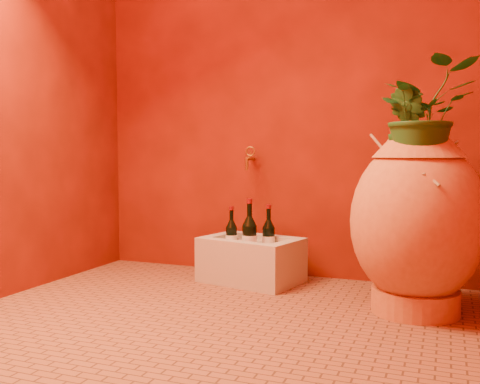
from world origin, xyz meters
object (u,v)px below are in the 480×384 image
at_px(wine_bottle_c, 269,239).
at_px(wall_tap, 250,157).
at_px(amphora, 417,220).
at_px(stone_basin, 251,261).
at_px(wine_bottle_a, 231,237).
at_px(wine_bottle_b, 249,238).

relative_size(wine_bottle_c, wall_tap, 2.13).
bearing_deg(amphora, stone_basin, 162.44).
bearing_deg(wine_bottle_a, wall_tap, 59.31).
distance_m(amphora, wine_bottle_b, 0.97).
height_order(amphora, wine_bottle_a, amphora).
xyz_separation_m(wine_bottle_c, wall_tap, (-0.17, 0.13, 0.47)).
bearing_deg(wall_tap, amphora, -25.58).
height_order(amphora, wine_bottle_c, amphora).
xyz_separation_m(stone_basin, wine_bottle_c, (0.09, 0.06, 0.13)).
distance_m(wine_bottle_b, wine_bottle_c, 0.14).
xyz_separation_m(wine_bottle_b, wall_tap, (-0.09, 0.24, 0.46)).
xyz_separation_m(wine_bottle_a, wine_bottle_b, (0.16, -0.12, 0.02)).
distance_m(amphora, wine_bottle_a, 1.15).
bearing_deg(wine_bottle_c, stone_basin, -146.56).
distance_m(stone_basin, wine_bottle_a, 0.21).
height_order(amphora, stone_basin, amphora).
height_order(amphora, wall_tap, amphora).
relative_size(wine_bottle_a, wine_bottle_c, 0.94).
distance_m(wine_bottle_a, wine_bottle_c, 0.24).
height_order(wine_bottle_a, wall_tap, wall_tap).
height_order(stone_basin, wine_bottle_a, wine_bottle_a).
distance_m(wine_bottle_a, wine_bottle_b, 0.20).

